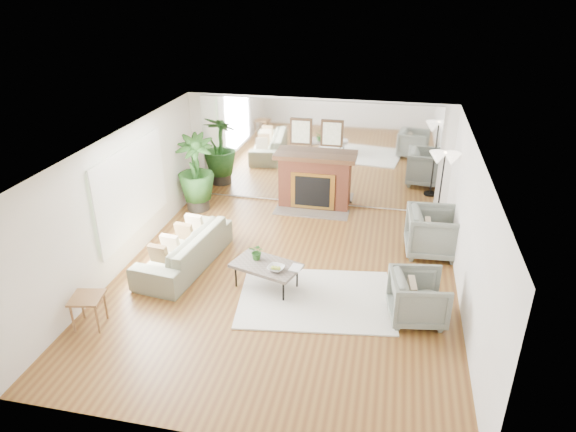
% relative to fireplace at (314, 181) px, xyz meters
% --- Properties ---
extents(ground, '(7.00, 7.00, 0.00)m').
position_rel_fireplace_xyz_m(ground, '(0.00, -3.26, -0.66)').
color(ground, brown).
rests_on(ground, ground).
extents(wall_left, '(0.02, 7.00, 2.50)m').
position_rel_fireplace_xyz_m(wall_left, '(-2.99, -3.26, 0.59)').
color(wall_left, white).
rests_on(wall_left, ground).
extents(wall_right, '(0.02, 7.00, 2.50)m').
position_rel_fireplace_xyz_m(wall_right, '(2.99, -3.26, 0.59)').
color(wall_right, white).
rests_on(wall_right, ground).
extents(wall_back, '(6.00, 0.02, 2.50)m').
position_rel_fireplace_xyz_m(wall_back, '(0.00, 0.23, 0.59)').
color(wall_back, white).
rests_on(wall_back, ground).
extents(mirror_panel, '(5.40, 0.04, 2.40)m').
position_rel_fireplace_xyz_m(mirror_panel, '(0.00, 0.21, 0.59)').
color(mirror_panel, silver).
rests_on(mirror_panel, wall_back).
extents(window_panel, '(0.04, 2.40, 1.50)m').
position_rel_fireplace_xyz_m(window_panel, '(-2.96, -2.86, 0.69)').
color(window_panel, '#B2E09E').
rests_on(window_panel, wall_left).
extents(fireplace, '(1.85, 0.83, 2.05)m').
position_rel_fireplace_xyz_m(fireplace, '(0.00, 0.00, 0.00)').
color(fireplace, brown).
rests_on(fireplace, ground).
extents(area_rug, '(2.78, 2.15, 0.03)m').
position_rel_fireplace_xyz_m(area_rug, '(0.65, -3.70, -0.65)').
color(area_rug, white).
rests_on(area_rug, ground).
extents(coffee_table, '(1.29, 0.98, 0.46)m').
position_rel_fireplace_xyz_m(coffee_table, '(-0.25, -3.51, -0.24)').
color(coffee_table, '#62564D').
rests_on(coffee_table, ground).
extents(sofa, '(1.18, 2.41, 0.68)m').
position_rel_fireplace_xyz_m(sofa, '(-1.93, -3.08, -0.32)').
color(sofa, gray).
rests_on(sofa, ground).
extents(armchair_back, '(1.05, 1.03, 0.91)m').
position_rel_fireplace_xyz_m(armchair_back, '(2.60, -1.68, -0.21)').
color(armchair_back, gray).
rests_on(armchair_back, ground).
extents(armchair_front, '(0.99, 0.97, 0.79)m').
position_rel_fireplace_xyz_m(armchair_front, '(2.29, -3.90, -0.27)').
color(armchair_front, gray).
rests_on(armchair_front, ground).
extents(side_table, '(0.54, 0.54, 0.53)m').
position_rel_fireplace_xyz_m(side_table, '(-2.65, -5.12, -0.22)').
color(side_table, brown).
rests_on(side_table, ground).
extents(potted_ficus, '(1.01, 1.01, 1.77)m').
position_rel_fireplace_xyz_m(potted_ficus, '(-2.60, -0.65, 0.28)').
color(potted_ficus, black).
rests_on(potted_ficus, ground).
extents(floor_lamp, '(0.60, 0.33, 1.84)m').
position_rel_fireplace_xyz_m(floor_lamp, '(2.70, -0.96, 0.91)').
color(floor_lamp, black).
rests_on(floor_lamp, ground).
extents(tabletop_plant, '(0.30, 0.28, 0.29)m').
position_rel_fireplace_xyz_m(tabletop_plant, '(-0.44, -3.37, -0.06)').
color(tabletop_plant, '#2F5D22').
rests_on(tabletop_plant, coffee_table).
extents(fruit_bowl, '(0.33, 0.33, 0.07)m').
position_rel_fireplace_xyz_m(fruit_bowl, '(-0.04, -3.66, -0.17)').
color(fruit_bowl, brown).
rests_on(fruit_bowl, coffee_table).
extents(book, '(0.23, 0.29, 0.02)m').
position_rel_fireplace_xyz_m(book, '(0.18, -3.53, -0.19)').
color(book, brown).
rests_on(book, coffee_table).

